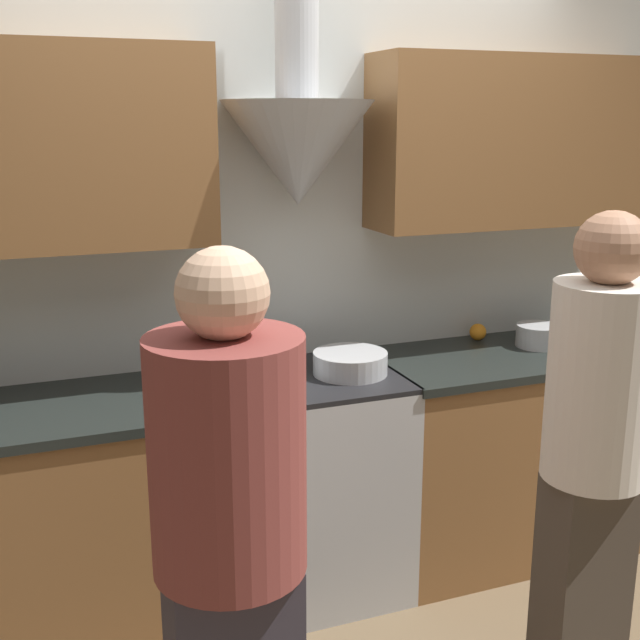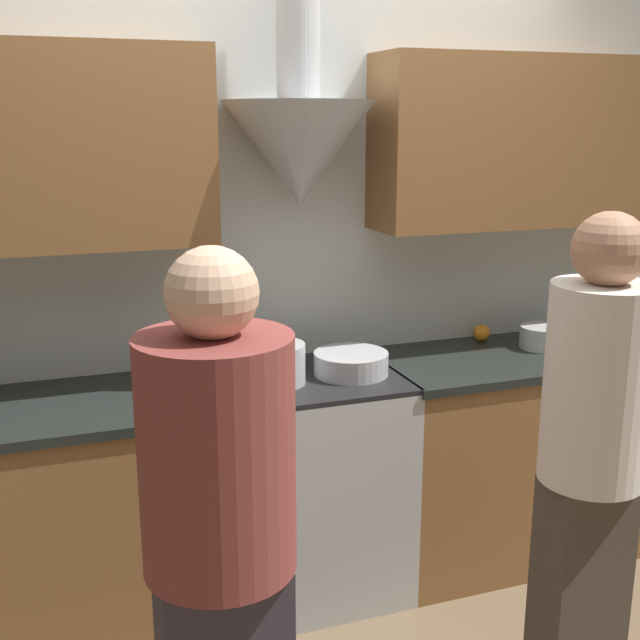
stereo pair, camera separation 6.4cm
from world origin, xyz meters
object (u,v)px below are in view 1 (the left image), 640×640
at_px(person_foreground_left, 230,545).
at_px(mixing_bowl, 350,363).
at_px(saucepan, 538,336).
at_px(orange_fruit, 478,332).
at_px(person_foreground_right, 594,449).
at_px(stock_pot, 276,364).
at_px(stove_range, 311,483).

bearing_deg(person_foreground_left, mixing_bowl, 53.88).
bearing_deg(saucepan, orange_fruit, 136.47).
relative_size(orange_fruit, person_foreground_left, 0.05).
height_order(saucepan, person_foreground_right, person_foreground_right).
xyz_separation_m(stock_pot, person_foreground_left, (-0.45, -1.04, -0.11)).
bearing_deg(person_foreground_right, orange_fruit, 74.77).
height_order(orange_fruit, saucepan, saucepan).
bearing_deg(person_foreground_right, stove_range, 120.20).
xyz_separation_m(stove_range, mixing_bowl, (0.15, -0.03, 0.50)).
bearing_deg(person_foreground_right, stock_pot, 127.61).
bearing_deg(mixing_bowl, stock_pot, -178.75).
xyz_separation_m(mixing_bowl, saucepan, (0.93, 0.06, 0.00)).
xyz_separation_m(stove_range, saucepan, (1.08, 0.03, 0.50)).
distance_m(orange_fruit, saucepan, 0.27).
bearing_deg(saucepan, stock_pot, -176.79).
distance_m(mixing_bowl, person_foreground_right, 1.03).
bearing_deg(person_foreground_left, saucepan, 33.27).
relative_size(mixing_bowl, saucepan, 1.50).
distance_m(stove_range, saucepan, 1.20).
xyz_separation_m(orange_fruit, person_foreground_left, (-1.50, -1.29, -0.07)).
xyz_separation_m(orange_fruit, saucepan, (0.19, -0.18, 0.01)).
xyz_separation_m(stove_range, person_foreground_left, (-0.61, -1.08, 0.42)).
bearing_deg(stove_range, stock_pot, -166.58).
relative_size(stock_pot, person_foreground_left, 0.14).
relative_size(stove_range, person_foreground_right, 0.56).
height_order(saucepan, person_foreground_left, person_foreground_left).
distance_m(stock_pot, person_foreground_left, 1.14).
xyz_separation_m(stock_pot, saucepan, (1.24, 0.07, -0.03)).
distance_m(stock_pot, mixing_bowl, 0.31).
bearing_deg(saucepan, person_foreground_right, -117.24).
bearing_deg(stove_range, orange_fruit, 13.68).
bearing_deg(mixing_bowl, orange_fruit, 18.57).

